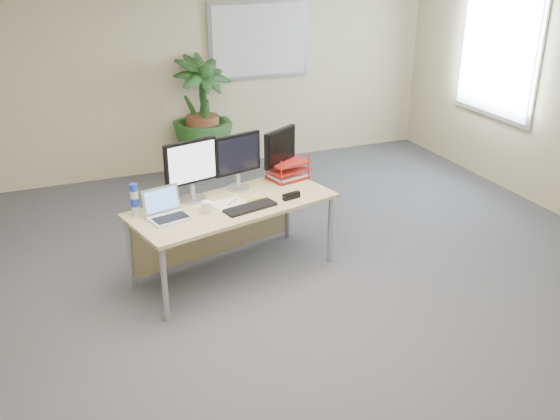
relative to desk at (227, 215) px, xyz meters
name	(u,v)px	position (x,y,z in m)	size (l,w,h in m)	color
floor	(299,345)	(0.11, -1.27, -0.53)	(8.00, 8.00, 0.00)	#47474C
back_wall	(163,63)	(0.11, 2.73, 0.82)	(7.00, 0.04, 2.70)	beige
whiteboard	(259,40)	(1.31, 2.69, 1.02)	(1.30, 0.04, 0.95)	silver
window	(498,49)	(3.58, 1.03, 1.02)	(0.04, 1.30, 1.55)	silver
desk	(227,215)	(0.00, 0.00, 0.00)	(1.86, 1.13, 0.67)	tan
floor_plant	(202,115)	(0.47, 2.43, 0.22)	(0.84, 0.84, 1.50)	#183C15
monitor_left	(191,167)	(-0.27, 0.11, 0.44)	(0.47, 0.21, 0.52)	#AFAEB3
monitor_right	(237,158)	(0.17, 0.21, 0.42)	(0.44, 0.20, 0.50)	#AFAEB3
monitor_dark	(280,151)	(0.61, 0.30, 0.41)	(0.38, 0.26, 0.47)	#AFAEB3
laptop	(166,210)	(-0.55, -0.15, 0.20)	(0.37, 0.34, 0.23)	silver
keyboard	(250,207)	(0.12, -0.25, 0.15)	(0.45, 0.15, 0.02)	black
coffee_mug	(206,207)	(-0.23, -0.19, 0.19)	(0.12, 0.08, 0.10)	silver
spiral_notebook	(229,204)	(-0.01, -0.10, 0.14)	(0.28, 0.21, 0.01)	white
orange_pen	(232,202)	(0.02, -0.09, 0.15)	(0.01, 0.01, 0.15)	orange
yellow_highlighter	(253,199)	(0.20, -0.08, 0.15)	(0.02, 0.02, 0.13)	yellow
water_bottle	(135,200)	(-0.77, -0.03, 0.27)	(0.07, 0.07, 0.27)	silver
letter_tray	(288,171)	(0.68, 0.28, 0.21)	(0.39, 0.33, 0.16)	#9F1913
stapler	(291,196)	(0.52, -0.18, 0.16)	(0.16, 0.04, 0.05)	black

